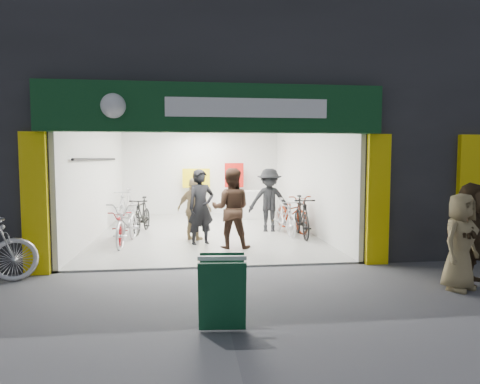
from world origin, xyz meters
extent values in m
plane|color=#56565B|center=(0.00, 0.00, 0.00)|extent=(60.00, 60.00, 0.00)
cube|color=#232326|center=(1.00, 5.00, 5.75)|extent=(16.00, 10.00, 4.50)
cube|color=#232326|center=(-5.50, 5.00, 1.75)|extent=(5.00, 10.00, 3.50)
cube|color=#232326|center=(6.00, 5.00, 1.75)|extent=(6.00, 10.00, 3.50)
cube|color=#9E9E99|center=(0.00, 4.00, 0.02)|extent=(6.00, 8.00, 0.04)
cube|color=silver|center=(0.00, 8.10, 1.60)|extent=(6.00, 0.20, 3.20)
cube|color=silver|center=(-2.95, 4.00, 1.60)|extent=(0.10, 8.00, 3.20)
cube|color=silver|center=(2.95, 4.00, 1.60)|extent=(0.10, 8.00, 3.20)
cube|color=white|center=(0.00, 4.00, 3.25)|extent=(6.00, 8.00, 0.10)
cube|color=black|center=(0.00, 0.10, 3.35)|extent=(6.00, 0.30, 0.30)
cube|color=#0D3B1D|center=(0.00, -0.12, 3.05)|extent=(6.40, 0.25, 0.90)
cube|color=white|center=(0.60, -0.26, 3.05)|extent=(3.00, 0.02, 0.35)
cube|color=yellow|center=(-3.25, -0.06, 1.30)|extent=(0.45, 0.12, 2.60)
cube|color=yellow|center=(3.25, -0.06, 1.30)|extent=(0.45, 0.12, 2.60)
cube|color=yellow|center=(5.20, -0.06, 1.50)|extent=(0.50, 0.12, 2.20)
cylinder|color=black|center=(-2.82, 3.40, 2.10)|extent=(0.06, 5.00, 0.06)
cube|color=silver|center=(1.80, 6.50, 0.50)|extent=(1.40, 0.60, 1.00)
cube|color=white|center=(0.00, 1.20, 3.18)|extent=(1.30, 0.35, 0.04)
cube|color=white|center=(0.00, 3.00, 3.18)|extent=(1.30, 0.35, 0.04)
cube|color=white|center=(0.00, 4.80, 3.18)|extent=(1.30, 0.35, 0.04)
cube|color=white|center=(0.00, 6.60, 3.18)|extent=(1.30, 0.35, 0.04)
imported|color=#AFAEB3|center=(-1.98, 2.47, 0.54)|extent=(0.89, 2.10, 1.08)
imported|color=black|center=(-1.80, 4.06, 0.52)|extent=(0.74, 1.78, 1.04)
imported|color=maroon|center=(-2.19, 2.75, 0.42)|extent=(0.75, 1.65, 0.84)
imported|color=#B5B5BA|center=(-2.50, 5.99, 0.57)|extent=(0.80, 1.97, 1.15)
imported|color=black|center=(2.50, 2.89, 0.56)|extent=(0.65, 1.91, 1.13)
imported|color=maroon|center=(2.50, 3.91, 0.54)|extent=(1.10, 2.17, 1.09)
imported|color=silver|center=(2.12, 3.28, 0.52)|extent=(0.71, 1.77, 1.03)
imported|color=black|center=(-0.19, 2.21, 0.93)|extent=(0.80, 0.68, 1.86)
imported|color=#362318|center=(0.49, 1.72, 0.95)|extent=(1.03, 0.86, 1.90)
imported|color=black|center=(1.80, 3.80, 0.92)|extent=(1.27, 0.84, 1.83)
imported|color=#9B845A|center=(-0.35, 2.75, 0.82)|extent=(1.03, 0.81, 1.64)
imported|color=olive|center=(3.84, -1.82, 0.78)|extent=(0.91, 0.80, 1.57)
imported|color=#3A2B1A|center=(4.26, -1.52, 0.86)|extent=(1.55, 1.40, 1.72)
cube|color=#104326|center=(-0.11, -3.15, 0.47)|extent=(0.59, 0.26, 0.87)
cube|color=#104326|center=(-0.08, -2.77, 0.47)|extent=(0.59, 0.26, 0.87)
cube|color=white|center=(-0.09, -2.96, 0.90)|extent=(0.61, 0.10, 0.05)
camera|label=1|loc=(-0.50, -8.12, 2.12)|focal=32.00mm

